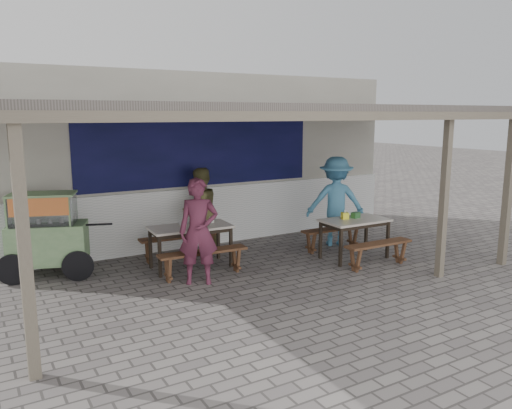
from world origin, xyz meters
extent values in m
plane|color=slate|center=(0.00, 0.00, 0.00)|extent=(60.00, 60.00, 0.00)
cube|color=beige|center=(0.00, 3.60, 1.75)|extent=(9.00, 1.20, 3.50)
cube|color=white|center=(0.00, 2.97, 0.60)|extent=(9.00, 0.10, 1.20)
cube|color=#11104E|center=(-0.20, 2.98, 2.05)|extent=(5.00, 0.03, 1.60)
cube|color=#5B554E|center=(0.00, 1.00, 2.75)|extent=(9.00, 4.20, 0.12)
cube|color=#6C6351|center=(0.00, -1.05, 2.65)|extent=(9.00, 0.12, 0.12)
cube|color=#6C6351|center=(-3.90, -1.00, 1.35)|extent=(0.12, 0.12, 2.70)
cube|color=#6C6351|center=(3.90, -1.00, 1.35)|extent=(0.12, 0.12, 2.70)
cube|color=#6C6351|center=(2.35, -0.90, 1.35)|extent=(0.11, 0.11, 2.70)
cube|color=beige|center=(-1.02, 1.67, 0.73)|extent=(1.44, 0.76, 0.04)
cube|color=black|center=(-1.02, 1.67, 0.67)|extent=(1.34, 0.66, 0.06)
cube|color=black|center=(-1.68, 1.42, 0.35)|extent=(0.05, 0.05, 0.71)
cube|color=black|center=(-0.39, 1.35, 0.35)|extent=(0.05, 0.05, 0.71)
cube|color=black|center=(-1.65, 1.99, 0.35)|extent=(0.05, 0.05, 0.71)
cube|color=black|center=(-0.36, 1.92, 0.35)|extent=(0.05, 0.05, 0.71)
cube|color=brown|center=(-1.05, 1.08, 0.43)|extent=(1.52, 0.36, 0.04)
cube|color=brown|center=(-1.66, 1.11, 0.21)|extent=(0.06, 0.28, 0.41)
cube|color=brown|center=(-0.45, 1.05, 0.21)|extent=(0.06, 0.28, 0.41)
cube|color=brown|center=(-0.99, 2.26, 0.43)|extent=(1.52, 0.36, 0.04)
cube|color=brown|center=(-1.59, 2.29, 0.21)|extent=(0.06, 0.28, 0.41)
cube|color=brown|center=(-0.39, 2.22, 0.21)|extent=(0.06, 0.28, 0.41)
cube|color=beige|center=(1.84, 0.65, 0.73)|extent=(1.25, 0.74, 0.04)
cube|color=black|center=(1.84, 0.65, 0.67)|extent=(1.15, 0.64, 0.06)
cube|color=black|center=(1.28, 0.36, 0.35)|extent=(0.05, 0.05, 0.71)
cube|color=black|center=(2.40, 0.34, 0.35)|extent=(0.05, 0.05, 0.71)
cube|color=black|center=(1.29, 0.96, 0.35)|extent=(0.05, 0.05, 0.71)
cube|color=black|center=(2.41, 0.93, 0.35)|extent=(0.05, 0.05, 0.71)
cube|color=brown|center=(1.83, -0.01, 0.43)|extent=(1.34, 0.31, 0.04)
cube|color=brown|center=(1.31, 0.00, 0.21)|extent=(0.06, 0.28, 0.41)
cube|color=brown|center=(2.35, -0.02, 0.21)|extent=(0.06, 0.28, 0.41)
cube|color=brown|center=(1.86, 1.30, 0.43)|extent=(1.34, 0.31, 0.04)
cube|color=brown|center=(1.34, 1.31, 0.21)|extent=(0.06, 0.28, 0.41)
cube|color=brown|center=(2.38, 1.29, 0.21)|extent=(0.06, 0.28, 0.41)
cube|color=#81A56E|center=(-3.25, 2.40, 0.58)|extent=(1.35, 0.99, 0.63)
cube|color=#81A56E|center=(-3.25, 2.40, 0.25)|extent=(1.30, 0.95, 0.04)
cylinder|color=black|center=(-3.83, 2.24, 0.25)|extent=(0.49, 0.21, 0.50)
cylinder|color=black|center=(-2.89, 1.91, 0.25)|extent=(0.49, 0.21, 0.50)
cube|color=silver|center=(-3.29, 2.41, 1.15)|extent=(1.11, 0.84, 0.49)
cube|color=#81A56E|center=(-3.29, 2.41, 1.39)|extent=(1.16, 0.88, 0.04)
cube|color=#EA4037|center=(-3.38, 2.14, 1.23)|extent=(0.85, 0.31, 0.29)
cylinder|color=black|center=(-2.57, 2.16, 0.85)|extent=(0.61, 0.24, 0.04)
imported|color=#62273E|center=(-1.23, 0.84, 0.85)|extent=(0.73, 0.63, 1.70)
imported|color=brown|center=(-0.44, 2.54, 0.83)|extent=(0.97, 0.86, 1.66)
imported|color=#4C92BC|center=(2.17, 1.61, 0.92)|extent=(1.36, 1.21, 1.83)
cube|color=#FBF529|center=(1.70, 0.76, 0.81)|extent=(0.15, 0.15, 0.12)
cube|color=#2E6832|center=(1.94, 0.73, 0.80)|extent=(0.18, 0.14, 0.11)
cylinder|color=white|center=(-0.58, 1.74, 0.80)|extent=(0.09, 0.09, 0.10)
imported|color=silver|center=(-1.10, 1.82, 0.77)|extent=(0.24, 0.24, 0.05)
camera|label=1|loc=(-4.34, -6.23, 2.67)|focal=35.00mm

